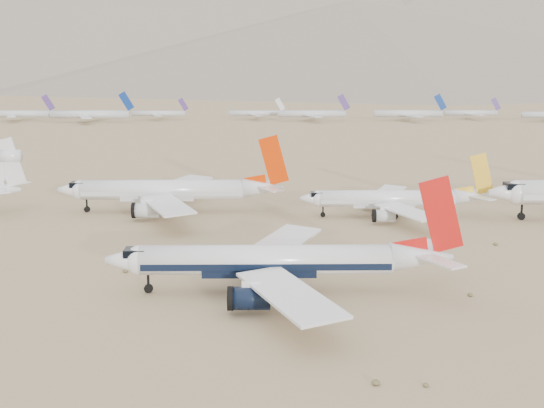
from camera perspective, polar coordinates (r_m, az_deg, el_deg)
The scene contains 6 objects.
ground at distance 102.73m, azimuth 3.26°, elevation -8.07°, with size 7000.00×7000.00×0.00m, color #8F7753.
main_airliner at distance 104.63m, azimuth 0.80°, elevation -4.78°, with size 51.76×50.55×18.27m.
row2_gold_tail at distance 158.45m, azimuth 10.24°, elevation 0.41°, with size 41.84×40.92×14.90m.
row2_orange_tail at distance 162.68m, azimuth -8.37°, elevation 1.12°, with size 51.48×50.36×18.36m.
distant_storage_row at distance 420.27m, azimuth 3.17°, elevation 7.58°, with size 557.82×65.25×15.88m.
desert_scrub at distance 75.33m, azimuth 4.63°, elevation -15.55°, with size 269.92×121.67×0.63m.
Camera 1 is at (-7.08, -96.41, 34.76)m, focal length 45.00 mm.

